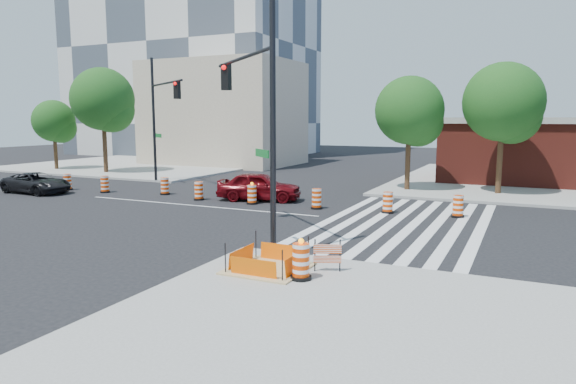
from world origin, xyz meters
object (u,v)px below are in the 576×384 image
Objects in this scene: dark_suv at (36,183)px; red_coupe at (259,186)px; signal_pole_se at (255,99)px; signal_pole_nw at (161,108)px.

red_coupe is at bearing -74.76° from dark_suv.
signal_pole_se is (18.35, -5.54, 4.60)m from dark_suv.
dark_suv is 0.53× the size of signal_pole_nw.
red_coupe is 10.92m from signal_pole_se.
dark_suv is at bearing 89.30° from red_coupe.
dark_suv is 0.53× the size of signal_pole_se.
signal_pole_nw reaches higher than red_coupe.
signal_pole_se is at bearing -166.57° from red_coupe.
red_coupe is 14.10m from dark_suv.
dark_suv is 19.71m from signal_pole_se.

